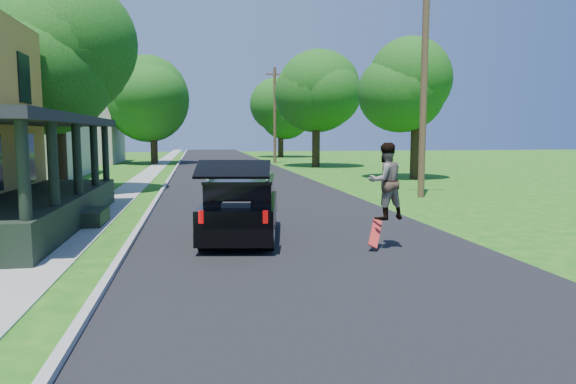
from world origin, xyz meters
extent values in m
plane|color=#155511|center=(0.00, 0.00, 0.00)|extent=(140.00, 140.00, 0.00)
cube|color=black|center=(0.00, 20.00, 0.00)|extent=(8.00, 120.00, 0.02)
cube|color=#9A9B96|center=(-4.05, 20.00, 0.00)|extent=(0.15, 120.00, 0.12)
cube|color=gray|center=(-5.60, 20.00, 0.00)|extent=(1.30, 120.00, 0.03)
cube|color=black|center=(-6.80, 6.00, 0.45)|extent=(2.40, 10.00, 0.90)
cube|color=black|center=(-6.80, 6.00, 3.00)|extent=(2.60, 10.30, 0.25)
cube|color=#AFAB9B|center=(-13.50, 24.00, 2.50)|extent=(8.00, 8.00, 5.00)
pyramid|color=black|center=(-13.50, 24.00, 7.20)|extent=(12.78, 12.78, 2.20)
cube|color=#AFAB9B|center=(-13.50, 40.00, 2.50)|extent=(8.00, 8.00, 5.00)
pyramid|color=black|center=(-13.50, 40.00, 7.20)|extent=(12.78, 12.78, 2.20)
cube|color=black|center=(-1.40, 3.27, 0.59)|extent=(2.34, 4.23, 0.77)
cube|color=black|center=(-1.38, 3.41, 1.21)|extent=(1.95, 2.71, 0.50)
cube|color=black|center=(-1.38, 3.41, 1.48)|extent=(1.99, 2.79, 0.07)
cube|color=black|center=(-1.73, 1.34, 1.87)|extent=(1.67, 1.08, 0.35)
cube|color=#35353A|center=(-1.60, 2.09, 0.87)|extent=(0.72, 0.65, 0.41)
cube|color=white|center=(-2.04, 3.52, 1.57)|extent=(0.43, 2.18, 0.05)
cube|color=white|center=(-0.71, 3.30, 1.57)|extent=(0.43, 2.18, 0.05)
cube|color=#990505|center=(-2.40, 1.43, 0.87)|extent=(0.12, 0.07, 0.27)
cube|color=#990505|center=(-1.07, 1.20, 0.87)|extent=(0.12, 0.07, 0.27)
cylinder|color=black|center=(-1.90, 4.70, 0.31)|extent=(0.32, 0.65, 0.62)
cylinder|color=black|center=(-0.45, 4.45, 0.31)|extent=(0.32, 0.65, 0.62)
cylinder|color=black|center=(-2.35, 2.09, 0.31)|extent=(0.32, 0.65, 0.62)
cylinder|color=black|center=(-0.90, 1.85, 0.31)|extent=(0.32, 0.65, 0.62)
imported|color=black|center=(1.67, 1.50, 1.55)|extent=(0.95, 0.81, 1.72)
cube|color=#A8130E|center=(1.46, 1.50, 0.38)|extent=(0.52, 0.62, 0.61)
cylinder|color=black|center=(-8.39, 14.58, 1.79)|extent=(0.62, 0.62, 3.58)
sphere|color=#297A20|center=(-8.39, 14.58, 5.62)|extent=(6.37, 6.37, 6.13)
sphere|color=#297A20|center=(-7.94, 14.27, 6.98)|extent=(5.52, 5.52, 5.32)
sphere|color=#297A20|center=(-8.94, 14.99, 6.30)|extent=(5.66, 5.66, 5.45)
cylinder|color=black|center=(-6.12, 36.85, 1.65)|extent=(0.78, 0.78, 3.30)
sphere|color=#297A20|center=(-6.12, 36.85, 5.49)|extent=(8.52, 8.52, 6.56)
sphere|color=#297A20|center=(-5.61, 36.71, 6.95)|extent=(7.38, 7.38, 5.68)
sphere|color=#297A20|center=(-6.78, 37.05, 6.22)|extent=(7.57, 7.57, 5.83)
cylinder|color=black|center=(10.00, 18.66, 1.62)|extent=(0.73, 0.73, 3.25)
sphere|color=#297A20|center=(10.00, 18.66, 4.95)|extent=(6.49, 6.49, 5.11)
sphere|color=#297A20|center=(10.49, 18.51, 6.09)|extent=(5.63, 5.63, 4.43)
sphere|color=#297A20|center=(9.38, 18.89, 5.52)|extent=(5.77, 5.77, 4.55)
cylinder|color=black|center=(6.87, 30.50, 1.89)|extent=(0.73, 0.73, 3.78)
sphere|color=#297A20|center=(6.87, 30.50, 5.81)|extent=(7.12, 7.12, 6.09)
sphere|color=#297A20|center=(7.24, 30.09, 7.16)|extent=(6.17, 6.17, 5.28)
sphere|color=#297A20|center=(6.40, 31.04, 6.49)|extent=(6.33, 6.33, 5.42)
cylinder|color=black|center=(6.98, 48.61, 1.71)|extent=(0.82, 0.82, 3.42)
sphere|color=#297A20|center=(6.98, 48.61, 5.34)|extent=(7.52, 7.52, 5.76)
sphere|color=#297A20|center=(7.52, 48.47, 6.62)|extent=(6.52, 6.52, 4.99)
sphere|color=#297A20|center=(6.29, 48.81, 5.98)|extent=(6.68, 6.68, 5.12)
cylinder|color=#4E3324|center=(6.64, 10.47, 4.66)|extent=(0.32, 0.32, 9.31)
cylinder|color=#4E3324|center=(4.50, 36.69, 4.27)|extent=(0.29, 0.29, 8.53)
cube|color=#4E3324|center=(4.50, 36.69, 7.93)|extent=(1.62, 0.26, 0.12)
camera|label=1|loc=(-2.46, -9.32, 2.58)|focal=32.00mm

